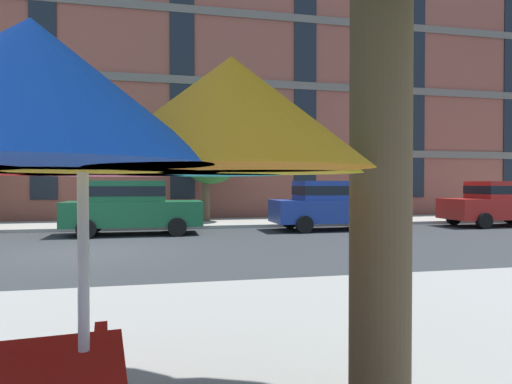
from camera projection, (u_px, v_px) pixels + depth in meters
ground_plane at (81, 252)px, 10.87m from camera, size 120.00×120.00×0.00m
sidewalk_far at (110, 225)px, 17.51m from camera, size 56.00×3.60×0.12m
apartment_building at (125, 73)px, 25.37m from camera, size 46.80×12.08×16.00m
sedan_green at (132, 206)px, 14.68m from camera, size 4.40×1.98×1.78m
sedan_blue at (331, 204)px, 16.17m from camera, size 4.40×1.98×1.78m
sedan_red at (499, 202)px, 17.70m from camera, size 4.40×1.98×1.78m
street_tree_middle at (209, 149)px, 18.51m from camera, size 2.89×2.81×4.52m
patio_umbrella at (82, 127)px, 2.36m from camera, size 3.11×3.11×2.27m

